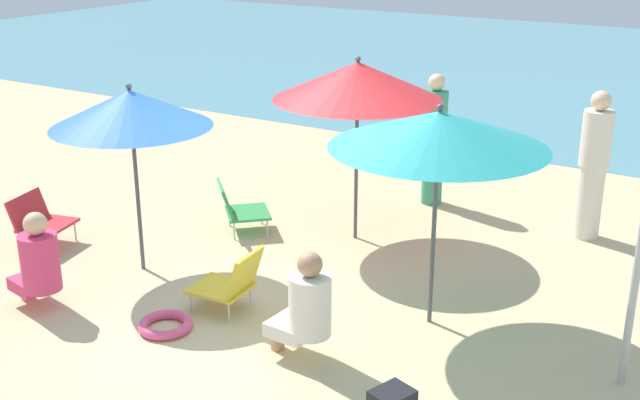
# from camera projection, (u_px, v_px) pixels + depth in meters

# --- Properties ---
(ground_plane) EXTENTS (40.00, 40.00, 0.00)m
(ground_plane) POSITION_uv_depth(u_px,v_px,m) (281.00, 290.00, 7.81)
(ground_plane) COLOR #D3BC8C
(sea_water) EXTENTS (40.00, 16.00, 0.01)m
(sea_water) POSITION_uv_depth(u_px,v_px,m) (607.00, 71.00, 18.67)
(sea_water) COLOR #5693A3
(sea_water) RESTS_ON ground_plane
(umbrella_teal) EXTENTS (1.85, 1.85, 1.99)m
(umbrella_teal) POSITION_uv_depth(u_px,v_px,m) (439.00, 130.00, 6.63)
(umbrella_teal) COLOR #4C4C51
(umbrella_teal) RESTS_ON ground_plane
(umbrella_blue) EXTENTS (1.58, 1.58, 1.93)m
(umbrella_blue) POSITION_uv_depth(u_px,v_px,m) (131.00, 109.00, 7.73)
(umbrella_blue) COLOR #4C4C51
(umbrella_blue) RESTS_ON ground_plane
(umbrella_red) EXTENTS (1.82, 1.82, 2.05)m
(umbrella_red) POSITION_uv_depth(u_px,v_px,m) (358.00, 81.00, 8.49)
(umbrella_red) COLOR #4C4C51
(umbrella_red) RESTS_ON ground_plane
(beach_chair_a) EXTENTS (0.77, 0.77, 0.60)m
(beach_chair_a) POSITION_uv_depth(u_px,v_px,m) (238.00, 207.00, 9.14)
(beach_chair_a) COLOR #33934C
(beach_chair_a) RESTS_ON ground_plane
(beach_chair_b) EXTENTS (0.65, 0.66, 0.57)m
(beach_chair_b) POSITION_uv_depth(u_px,v_px,m) (39.00, 219.00, 8.77)
(beach_chair_b) COLOR red
(beach_chair_b) RESTS_ON ground_plane
(beach_chair_c) EXTENTS (0.64, 0.51, 0.62)m
(beach_chair_c) POSITION_uv_depth(u_px,v_px,m) (231.00, 282.00, 7.31)
(beach_chair_c) COLOR gold
(beach_chair_c) RESTS_ON ground_plane
(person_a) EXTENTS (0.57, 0.41, 0.96)m
(person_a) POSITION_uv_depth(u_px,v_px,m) (38.00, 263.00, 7.31)
(person_a) COLOR #DB3866
(person_a) RESTS_ON ground_plane
(person_b) EXTENTS (0.30, 0.30, 1.64)m
(person_b) POSITION_uv_depth(u_px,v_px,m) (434.00, 139.00, 9.91)
(person_b) COLOR #389970
(person_b) RESTS_ON ground_plane
(person_c) EXTENTS (0.33, 0.33, 1.68)m
(person_c) POSITION_uv_depth(u_px,v_px,m) (593.00, 165.00, 8.83)
(person_c) COLOR silver
(person_c) RESTS_ON ground_plane
(person_d) EXTENTS (0.57, 0.37, 0.97)m
(person_d) POSITION_uv_depth(u_px,v_px,m) (306.00, 307.00, 6.45)
(person_d) COLOR silver
(person_d) RESTS_ON ground_plane
(swim_ring) EXTENTS (0.48, 0.48, 0.09)m
(swim_ring) POSITION_uv_depth(u_px,v_px,m) (165.00, 325.00, 7.07)
(swim_ring) COLOR #E54C7F
(swim_ring) RESTS_ON ground_plane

